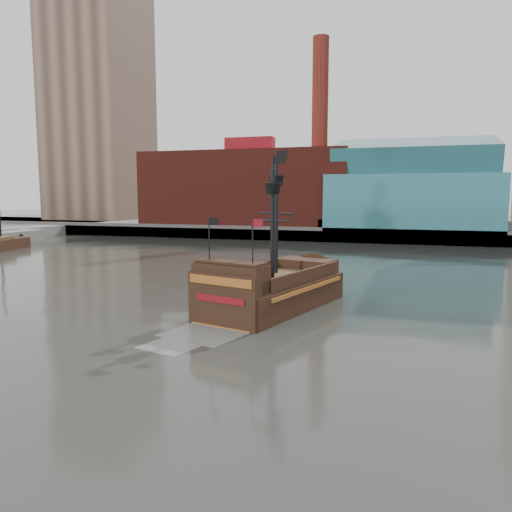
% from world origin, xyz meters
% --- Properties ---
extents(ground, '(400.00, 400.00, 0.00)m').
position_xyz_m(ground, '(0.00, 0.00, 0.00)').
color(ground, '#292B26').
rests_on(ground, ground).
extents(promenade_far, '(220.00, 60.00, 2.00)m').
position_xyz_m(promenade_far, '(0.00, 92.00, 1.00)').
color(promenade_far, slate).
rests_on(promenade_far, ground).
extents(seawall, '(220.00, 1.00, 2.60)m').
position_xyz_m(seawall, '(0.00, 62.50, 1.30)').
color(seawall, '#4C4C49').
rests_on(seawall, ground).
extents(skyline, '(149.00, 45.00, 62.00)m').
position_xyz_m(skyline, '(5.21, 84.56, 24.55)').
color(skyline, '#7F614C').
rests_on(skyline, promenade_far).
extents(pirate_ship, '(9.36, 17.73, 12.72)m').
position_xyz_m(pirate_ship, '(0.82, 9.00, 1.15)').
color(pirate_ship, black).
rests_on(pirate_ship, ground).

